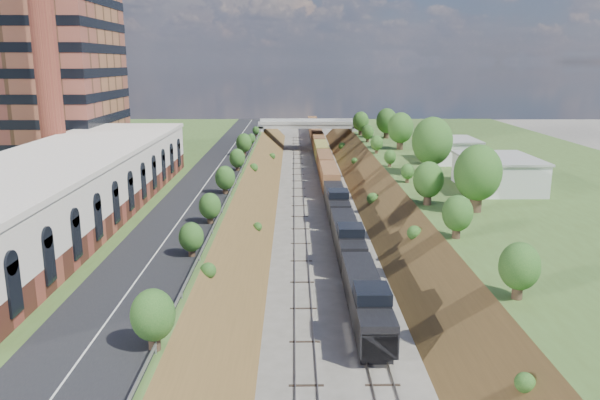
# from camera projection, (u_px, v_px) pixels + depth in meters

# --- Properties ---
(platform_left) EXTENTS (44.00, 180.00, 5.00)m
(platform_left) POSITION_uv_depth(u_px,v_px,m) (91.00, 195.00, 85.21)
(platform_left) COLOR #425B25
(platform_left) RESTS_ON ground
(platform_right) EXTENTS (44.00, 180.00, 5.00)m
(platform_right) POSITION_uv_depth(u_px,v_px,m) (541.00, 194.00, 85.91)
(platform_right) COLOR #425B25
(platform_right) RESTS_ON ground
(embankment_left) EXTENTS (10.00, 180.00, 10.00)m
(embankment_left) POSITION_uv_depth(u_px,v_px,m) (242.00, 211.00, 86.02)
(embankment_left) COLOR brown
(embankment_left) RESTS_ON ground
(embankment_right) EXTENTS (10.00, 180.00, 10.00)m
(embankment_right) POSITION_uv_depth(u_px,v_px,m) (391.00, 211.00, 86.25)
(embankment_right) COLOR brown
(embankment_right) RESTS_ON ground
(rail_left_track) EXTENTS (1.58, 180.00, 0.18)m
(rail_left_track) POSITION_uv_depth(u_px,v_px,m) (299.00, 210.00, 86.09)
(rail_left_track) COLOR gray
(rail_left_track) RESTS_ON ground
(rail_right_track) EXTENTS (1.58, 180.00, 0.18)m
(rail_right_track) POSITION_uv_depth(u_px,v_px,m) (335.00, 210.00, 86.14)
(rail_right_track) COLOR gray
(rail_right_track) RESTS_ON ground
(road) EXTENTS (8.00, 180.00, 0.10)m
(road) POSITION_uv_depth(u_px,v_px,m) (211.00, 178.00, 84.81)
(road) COLOR black
(road) RESTS_ON platform_left
(guardrail) EXTENTS (0.10, 171.00, 0.70)m
(guardrail) POSITION_uv_depth(u_px,v_px,m) (239.00, 174.00, 84.55)
(guardrail) COLOR #99999E
(guardrail) RESTS_ON platform_left
(commercial_building) EXTENTS (14.30, 62.30, 7.00)m
(commercial_building) POSITION_uv_depth(u_px,v_px,m) (64.00, 186.00, 62.48)
(commercial_building) COLOR brown
(commercial_building) RESTS_ON platform_left
(smokestack) EXTENTS (3.20, 3.20, 40.00)m
(smokestack) POSITION_uv_depth(u_px,v_px,m) (44.00, 34.00, 76.11)
(smokestack) COLOR brown
(smokestack) RESTS_ON platform_left
(overpass) EXTENTS (24.50, 8.30, 7.40)m
(overpass) POSITION_uv_depth(u_px,v_px,m) (307.00, 130.00, 145.34)
(overpass) COLOR gray
(overpass) RESTS_ON ground
(white_building_near) EXTENTS (9.00, 12.00, 4.00)m
(white_building_near) POSITION_uv_depth(u_px,v_px,m) (498.00, 174.00, 76.99)
(white_building_near) COLOR silver
(white_building_near) RESTS_ON platform_right
(white_building_far) EXTENTS (8.00, 10.00, 3.60)m
(white_building_far) POSITION_uv_depth(u_px,v_px,m) (450.00, 151.00, 98.44)
(white_building_far) COLOR silver
(white_building_far) RESTS_ON platform_right
(tree_right_large) EXTENTS (5.25, 5.25, 7.61)m
(tree_right_large) POSITION_uv_depth(u_px,v_px,m) (478.00, 173.00, 64.69)
(tree_right_large) COLOR #473323
(tree_right_large) RESTS_ON platform_right
(tree_left_crest) EXTENTS (2.45, 2.45, 3.55)m
(tree_left_crest) POSITION_uv_depth(u_px,v_px,m) (186.00, 251.00, 45.47)
(tree_left_crest) COLOR #473323
(tree_left_crest) RESTS_ON platform_left
(freight_train) EXTENTS (2.75, 155.71, 4.55)m
(freight_train) POSITION_uv_depth(u_px,v_px,m) (323.00, 157.00, 119.70)
(freight_train) COLOR black
(freight_train) RESTS_ON ground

